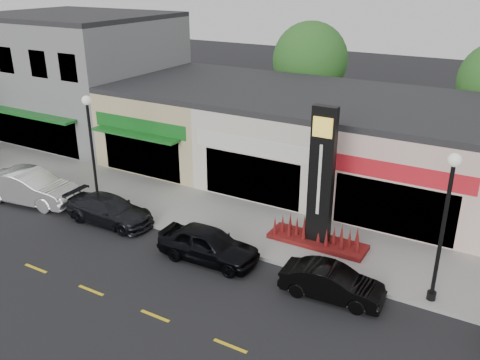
{
  "coord_description": "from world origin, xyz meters",
  "views": [
    {
      "loc": [
        9.64,
        -13.9,
        10.92
      ],
      "look_at": [
        -0.69,
        4.0,
        2.39
      ],
      "focal_mm": 38.0,
      "sensor_mm": 36.0,
      "label": 1
    }
  ],
  "objects": [
    {
      "name": "car_white_van",
      "position": [
        -11.3,
        1.16,
        0.84
      ],
      "size": [
        2.57,
        5.33,
        1.68
      ],
      "primitive_type": "imported",
      "rotation": [
        0.0,
        0.0,
        1.73
      ],
      "color": "white",
      "rests_on": "ground"
    },
    {
      "name": "shop_cream",
      "position": [
        -1.5,
        11.47,
        2.4
      ],
      "size": [
        7.0,
        10.01,
        4.8
      ],
      "color": "beige",
      "rests_on": "ground"
    },
    {
      "name": "tree_rear_west",
      "position": [
        -4.0,
        19.5,
        5.22
      ],
      "size": [
        5.2,
        5.2,
        7.83
      ],
      "color": "#382619",
      "rests_on": "ground"
    },
    {
      "name": "curb",
      "position": [
        0.0,
        2.1,
        0.07
      ],
      "size": [
        52.0,
        0.2,
        0.15
      ],
      "primitive_type": "cube",
      "color": "gray",
      "rests_on": "ground"
    },
    {
      "name": "building_grey_2story",
      "position": [
        -18.0,
        11.48,
        4.14
      ],
      "size": [
        12.0,
        10.95,
        8.3
      ],
      "color": "slate",
      "rests_on": "ground"
    },
    {
      "name": "lamp_east_near",
      "position": [
        8.0,
        2.5,
        3.48
      ],
      "size": [
        0.44,
        0.44,
        5.47
      ],
      "color": "black",
      "rests_on": "sidewalk"
    },
    {
      "name": "car_dark_sedan",
      "position": [
        -6.24,
        1.49,
        0.64
      ],
      "size": [
        1.9,
        4.45,
        1.28
      ],
      "primitive_type": "imported",
      "rotation": [
        0.0,
        0.0,
        1.6
      ],
      "color": "black",
      "rests_on": "ground"
    },
    {
      "name": "car_black_sedan",
      "position": [
        -0.42,
        0.98,
        0.72
      ],
      "size": [
        1.84,
        4.28,
        1.44
      ],
      "primitive_type": "imported",
      "rotation": [
        0.0,
        0.0,
        1.6
      ],
      "color": "black",
      "rests_on": "ground"
    },
    {
      "name": "car_black_conv",
      "position": [
        4.82,
        1.04,
        0.61
      ],
      "size": [
        1.51,
        3.78,
        1.22
      ],
      "primitive_type": "imported",
      "rotation": [
        0.0,
        0.0,
        1.63
      ],
      "color": "black",
      "rests_on": "ground"
    },
    {
      "name": "ground",
      "position": [
        0.0,
        0.0,
        0.0
      ],
      "size": [
        120.0,
        120.0,
        0.0
      ],
      "primitive_type": "plane",
      "color": "black",
      "rests_on": "ground"
    },
    {
      "name": "lamp_west_near",
      "position": [
        -8.0,
        2.5,
        3.48
      ],
      "size": [
        0.44,
        0.44,
        5.47
      ],
      "color": "black",
      "rests_on": "sidewalk"
    },
    {
      "name": "shop_beige",
      "position": [
        -8.5,
        11.46,
        2.4
      ],
      "size": [
        7.0,
        10.85,
        4.8
      ],
      "color": "tan",
      "rests_on": "ground"
    },
    {
      "name": "sidewalk",
      "position": [
        0.0,
        4.35,
        0.07
      ],
      "size": [
        52.0,
        4.3,
        0.15
      ],
      "primitive_type": "cube",
      "color": "gray",
      "rests_on": "ground"
    },
    {
      "name": "pylon_sign",
      "position": [
        3.0,
        4.2,
        2.27
      ],
      "size": [
        4.2,
        1.3,
        6.0
      ],
      "color": "maroon",
      "rests_on": "sidewalk"
    },
    {
      "name": "shop_pink_w",
      "position": [
        5.5,
        11.47,
        2.4
      ],
      "size": [
        7.0,
        10.01,
        4.8
      ],
      "color": "beige",
      "rests_on": "ground"
    }
  ]
}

